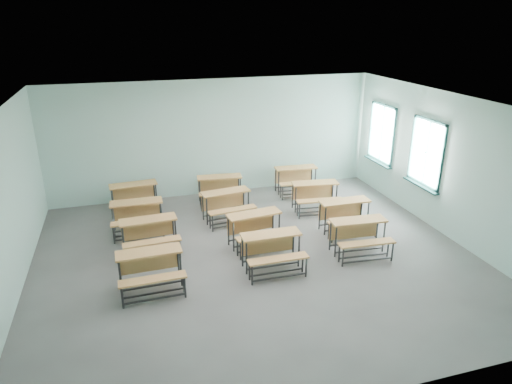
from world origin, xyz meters
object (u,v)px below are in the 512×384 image
at_px(desk_unit_r2c0, 137,213).
at_px(desk_unit_r0c0, 150,266).
at_px(desk_unit_r0c1, 272,247).
at_px(desk_unit_r1c1, 256,225).
at_px(desk_unit_r3c0, 134,194).
at_px(desk_unit_r2c2, 316,193).
at_px(desk_unit_r1c2, 346,212).
at_px(desk_unit_r2c1, 227,202).
at_px(desk_unit_r1c0, 149,231).
at_px(desk_unit_r3c1, 220,186).
at_px(desk_unit_r0c2, 360,232).
at_px(desk_unit_r3c2, 297,176).

bearing_deg(desk_unit_r2c0, desk_unit_r0c0, -86.39).
bearing_deg(desk_unit_r0c1, desk_unit_r1c1, 92.13).
height_order(desk_unit_r0c1, desk_unit_r3c0, same).
xyz_separation_m(desk_unit_r0c1, desk_unit_r2c2, (2.01, 2.48, 0.00)).
height_order(desk_unit_r1c2, desk_unit_r2c1, same).
height_order(desk_unit_r2c0, desk_unit_r2c1, same).
distance_m(desk_unit_r1c2, desk_unit_r2c1, 2.86).
distance_m(desk_unit_r1c0, desk_unit_r2c2, 4.41).
bearing_deg(desk_unit_r1c1, desk_unit_r0c1, -95.40).
relative_size(desk_unit_r0c0, desk_unit_r2c0, 1.00).
xyz_separation_m(desk_unit_r0c1, desk_unit_r3c1, (-0.25, 3.65, 0.00)).
distance_m(desk_unit_r0c0, desk_unit_r1c1, 2.58).
relative_size(desk_unit_r2c1, desk_unit_r3c0, 1.02).
bearing_deg(desk_unit_r1c2, desk_unit_r3c1, 134.85).
bearing_deg(desk_unit_r0c1, desk_unit_r0c0, -178.20).
xyz_separation_m(desk_unit_r0c0, desk_unit_r2c2, (4.37, 2.53, 0.00)).
relative_size(desk_unit_r0c2, desk_unit_r3c2, 1.01).
bearing_deg(desk_unit_r3c1, desk_unit_r2c0, -146.03).
height_order(desk_unit_r0c2, desk_unit_r3c1, same).
bearing_deg(desk_unit_r0c0, desk_unit_r3c0, 90.33).
bearing_deg(desk_unit_r3c2, desk_unit_r0c1, -114.09).
relative_size(desk_unit_r0c0, desk_unit_r2c2, 0.94).
xyz_separation_m(desk_unit_r0c0, desk_unit_r1c2, (4.55, 1.19, 0.00)).
height_order(desk_unit_r1c0, desk_unit_r3c2, same).
relative_size(desk_unit_r0c2, desk_unit_r2c0, 1.03).
bearing_deg(desk_unit_r0c1, desk_unit_r2c2, 51.61).
relative_size(desk_unit_r1c1, desk_unit_r3c0, 1.02).
distance_m(desk_unit_r0c0, desk_unit_r1c2, 4.70).
bearing_deg(desk_unit_r3c0, desk_unit_r1c1, -52.11).
bearing_deg(desk_unit_r3c0, desk_unit_r1c0, -89.62).
height_order(desk_unit_r0c0, desk_unit_r1c1, same).
bearing_deg(desk_unit_r2c1, desk_unit_r0c2, -53.87).
bearing_deg(desk_unit_r0c2, desk_unit_r1c0, 167.28).
distance_m(desk_unit_r0c0, desk_unit_r3c0, 3.76).
relative_size(desk_unit_r0c2, desk_unit_r2c1, 0.97).
height_order(desk_unit_r2c0, desk_unit_r3c1, same).
height_order(desk_unit_r2c0, desk_unit_r3c2, same).
xyz_separation_m(desk_unit_r0c0, desk_unit_r1c0, (0.09, 1.44, 0.00)).
height_order(desk_unit_r1c1, desk_unit_r3c2, same).
height_order(desk_unit_r2c1, desk_unit_r3c1, same).
bearing_deg(desk_unit_r0c0, desk_unit_r0c1, -0.16).
bearing_deg(desk_unit_r2c1, desk_unit_r3c1, 79.44).
height_order(desk_unit_r0c0, desk_unit_r3c1, same).
relative_size(desk_unit_r0c0, desk_unit_r0c2, 0.97).
bearing_deg(desk_unit_r0c0, desk_unit_r3c1, 58.97).
relative_size(desk_unit_r0c0, desk_unit_r1c1, 0.95).
bearing_deg(desk_unit_r3c2, desk_unit_r3c1, -172.54).
bearing_deg(desk_unit_r0c2, desk_unit_r2c1, 137.60).
distance_m(desk_unit_r1c0, desk_unit_r1c1, 2.27).
distance_m(desk_unit_r2c1, desk_unit_r3c1, 1.13).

